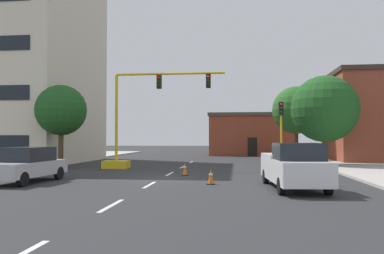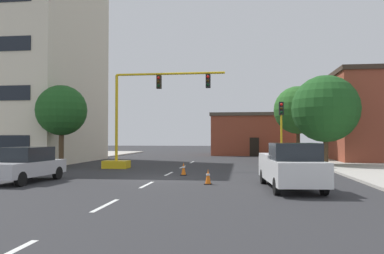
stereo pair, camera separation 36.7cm
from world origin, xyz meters
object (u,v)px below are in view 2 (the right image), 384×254
tree_left_near (62,111)px  traffic_cone_roadside_b (184,169)px  tree_right_far (298,110)px  tree_right_mid (325,109)px  traffic_light_pole_right (281,119)px  traffic_signal_gantry (131,137)px  traffic_cone_roadside_a (208,177)px  sedan_silver_near_left (26,164)px  pickup_truck_white (291,166)px

tree_left_near → traffic_cone_roadside_b: bearing=-22.2°
tree_right_far → traffic_cone_roadside_b: (-8.92, -16.68, -4.55)m
tree_right_far → tree_right_mid: tree_right_far is taller
tree_left_near → traffic_light_pole_right: bearing=8.0°
tree_right_far → traffic_cone_roadside_b: tree_right_far is taller
tree_left_near → traffic_signal_gantry: bearing=6.5°
traffic_light_pole_right → traffic_cone_roadside_a: bearing=-113.4°
sedan_silver_near_left → traffic_signal_gantry: bearing=72.8°
traffic_cone_roadside_b → tree_right_far: bearing=61.9°
tree_right_far → tree_right_mid: bearing=-84.2°
traffic_signal_gantry → pickup_truck_white: (9.95, -9.81, -1.25)m
tree_right_far → pickup_truck_white: bearing=-98.9°
traffic_signal_gantry → sedan_silver_near_left: traffic_signal_gantry is taller
pickup_truck_white → sedan_silver_near_left: (-12.70, 0.91, -0.09)m
tree_left_near → pickup_truck_white: (14.96, -9.24, -3.18)m
traffic_cone_roadside_b → tree_right_mid: bearing=40.1°
tree_right_far → pickup_truck_white: 22.66m
tree_right_far → sedan_silver_near_left: size_ratio=1.58×
pickup_truck_white → traffic_cone_roadside_a: pickup_truck_white is taller
pickup_truck_white → traffic_cone_roadside_b: (-5.47, 5.36, -0.60)m
tree_left_near → pickup_truck_white: size_ratio=1.08×
tree_right_mid → traffic_cone_roadside_b: tree_right_mid is taller
sedan_silver_near_left → traffic_cone_roadside_b: bearing=31.6°
traffic_signal_gantry → tree_right_mid: size_ratio=1.24×
tree_right_far → traffic_cone_roadside_a: tree_right_far is taller
tree_right_far → tree_left_near: size_ratio=1.22×
sedan_silver_near_left → traffic_cone_roadside_b: sedan_silver_near_left is taller
traffic_signal_gantry → tree_right_mid: bearing=14.9°
traffic_light_pole_right → pickup_truck_white: traffic_light_pole_right is taller
traffic_light_pole_right → tree_right_mid: tree_right_mid is taller
traffic_light_pole_right → tree_right_far: tree_right_far is taller
pickup_truck_white → traffic_cone_roadside_a: size_ratio=7.59×
tree_right_far → tree_right_mid: 8.49m
traffic_light_pole_right → tree_left_near: bearing=-172.0°
tree_right_far → tree_right_mid: size_ratio=1.04×
traffic_signal_gantry → tree_right_mid: tree_right_mid is taller
tree_left_near → traffic_cone_roadside_b: tree_left_near is taller
traffic_signal_gantry → pickup_truck_white: size_ratio=1.57×
traffic_signal_gantry → tree_right_far: tree_right_far is taller
traffic_cone_roadside_a → traffic_light_pole_right: bearing=66.6°
traffic_light_pole_right → tree_right_mid: (3.54, 2.16, 0.89)m
tree_left_near → traffic_cone_roadside_a: (11.29, -8.05, -3.80)m
sedan_silver_near_left → traffic_cone_roadside_a: bearing=1.7°
traffic_signal_gantry → traffic_cone_roadside_b: bearing=-44.8°
traffic_light_pole_right → tree_left_near: tree_left_near is taller
traffic_light_pole_right → traffic_cone_roadside_b: bearing=-135.7°
traffic_light_pole_right → traffic_cone_roadside_a: 11.62m
tree_right_mid → traffic_cone_roadside_a: size_ratio=9.58×
tree_right_mid → traffic_signal_gantry: bearing=-165.1°
traffic_cone_roadside_a → traffic_cone_roadside_b: (-1.81, 4.17, 0.01)m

